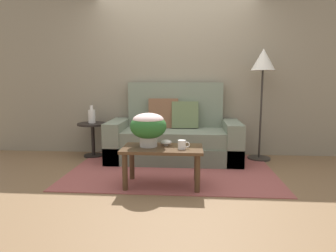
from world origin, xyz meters
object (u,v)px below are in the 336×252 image
potted_plant (148,126)px  couch (174,138)px  side_table (93,133)px  table_vase (92,116)px  floor_lamp (263,69)px  snack_bowl (166,142)px  coffee_table (162,154)px  coffee_mug (182,145)px

potted_plant → couch: bearing=78.7°
side_table → potted_plant: bearing=-49.5°
couch → potted_plant: bearing=-101.3°
table_vase → side_table: bearing=-51.1°
floor_lamp → table_vase: (-2.63, 0.00, -0.72)m
floor_lamp → snack_bowl: bearing=-138.4°
coffee_table → side_table: side_table is taller
side_table → potted_plant: 1.69m
side_table → floor_lamp: (2.62, 0.01, 1.00)m
floor_lamp → table_vase: floor_lamp is taller
side_table → coffee_mug: bearing=-42.9°
coffee_mug → table_vase: (-1.48, 1.38, 0.15)m
couch → table_vase: bearing=174.9°
couch → table_vase: couch is taller
couch → table_vase: 1.36m
couch → side_table: (-1.31, 0.10, 0.03)m
snack_bowl → couch: bearing=88.1°
coffee_table → table_vase: bearing=133.9°
couch → floor_lamp: 1.67m
floor_lamp → table_vase: 2.73m
side_table → potted_plant: (1.08, -1.26, 0.32)m
snack_bowl → table_vase: table_vase is taller
table_vase → coffee_mug: bearing=-43.0°
floor_lamp → potted_plant: size_ratio=4.02×
coffee_table → table_vase: 1.83m
couch → snack_bowl: bearing=-91.9°
snack_bowl → table_vase: (-1.28, 1.20, 0.16)m
coffee_table → coffee_mug: bearing=-17.8°
side_table → snack_bowl: (1.27, -1.19, 0.12)m
coffee_mug → coffee_table: bearing=162.2°
coffee_mug → potted_plant: bearing=165.2°
coffee_table → coffee_mug: size_ratio=6.80×
coffee_mug → table_vase: 2.03m
floor_lamp → coffee_mug: floor_lamp is taller
couch → coffee_table: (-0.07, -1.19, 0.03)m
coffee_table → potted_plant: size_ratio=2.18×
couch → snack_bowl: (-0.04, -1.08, 0.15)m
floor_lamp → potted_plant: floor_lamp is taller
coffee_table → table_vase: table_vase is taller
couch → snack_bowl: 1.09m
couch → potted_plant: (-0.23, -1.16, 0.35)m
side_table → coffee_mug: 2.00m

